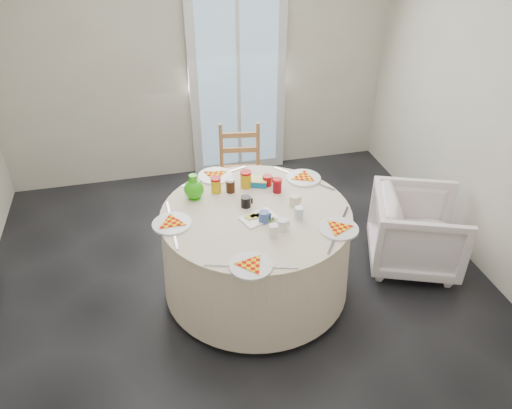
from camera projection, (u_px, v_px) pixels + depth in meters
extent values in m
plane|color=black|center=(242.00, 289.00, 4.00)|extent=(4.00, 4.00, 0.00)
cube|color=#BCB5A3|center=(196.00, 55.00, 4.91)|extent=(4.00, 0.02, 2.60)
cube|color=#BCB5A3|center=(503.00, 114.00, 3.68)|extent=(0.02, 4.00, 2.60)
cube|color=silver|center=(238.00, 78.00, 5.08)|extent=(1.00, 0.08, 2.10)
cylinder|color=beige|center=(256.00, 251.00, 3.80)|extent=(1.42, 1.42, 0.72)
imported|color=white|center=(418.00, 225.00, 4.06)|extent=(0.86, 0.89, 0.72)
cube|color=#0D6CA1|center=(258.00, 180.00, 3.89)|extent=(0.17, 0.15, 0.06)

